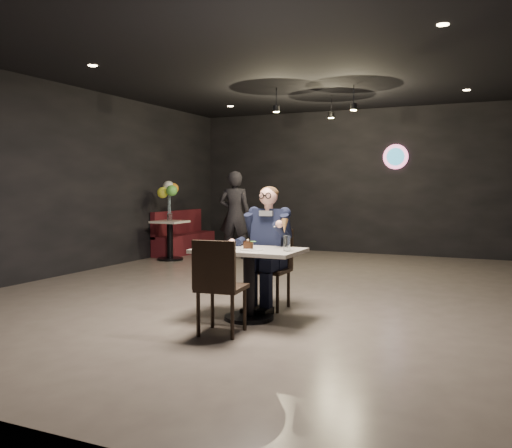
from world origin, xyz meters
The scene contains 17 objects.
floor centered at (0.00, 0.00, 0.00)m, with size 9.00×9.00×0.00m, color slate.
wall_sign centered at (0.80, 4.47, 2.00)m, with size 0.50×0.06×0.50m, color pink, non-canonical shape.
pendant_lights centered at (0.00, 2.00, 2.88)m, with size 1.40×1.20×0.36m, color black.
main_table centered at (0.38, -1.63, 0.38)m, with size 1.10×0.70×0.75m, color silver.
chair_far centered at (0.38, -1.08, 0.46)m, with size 0.42×0.46×0.92m, color black.
chair_near centered at (0.38, -2.24, 0.46)m, with size 0.42×0.46×0.92m, color black.
seated_man centered at (0.38, -1.08, 0.72)m, with size 0.60×0.80×1.44m, color black.
dessert_plate centered at (0.46, -1.74, 0.76)m, with size 0.24×0.24×0.01m, color white.
cake_slice centered at (0.41, -1.71, 0.80)m, with size 0.10×0.08×0.07m, color black.
mint_leaf centered at (0.48, -1.75, 0.84)m, with size 0.06×0.04×0.01m, color #31832B.
sundae_glass centered at (0.81, -1.66, 0.83)m, with size 0.07×0.07×0.16m, color silver.
wafer_cone centered at (0.79, -1.66, 1.00)m, with size 0.07×0.07×0.14m, color tan.
booth_bench centered at (-3.25, 2.92, 0.45)m, with size 0.45×1.79×0.89m, color #440E15.
side_table centered at (-2.95, 1.92, 0.35)m, with size 0.57×0.57×0.71m, color silver.
balloon_vase centered at (-2.95, 1.92, 0.82)m, with size 0.10×0.10×0.14m, color silver.
balloon_bunch centered at (-2.95, 1.92, 1.21)m, with size 0.38×0.38×0.63m, color #FAFF35.
passerby centered at (-1.93, 2.65, 0.85)m, with size 0.62×0.41×1.70m, color black.
Camera 1 is at (2.78, -6.74, 1.40)m, focal length 38.00 mm.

